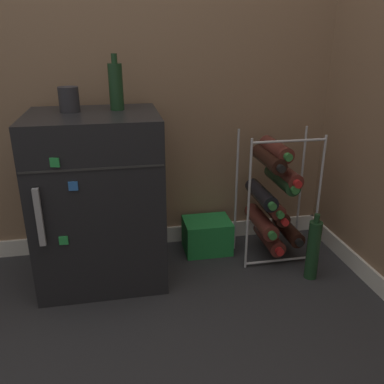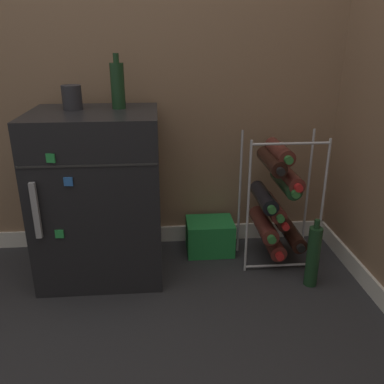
% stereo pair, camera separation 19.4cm
% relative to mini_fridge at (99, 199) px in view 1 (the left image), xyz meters
% --- Properties ---
extents(ground_plane, '(14.00, 14.00, 0.00)m').
position_rel_mini_fridge_xyz_m(ground_plane, '(0.23, -0.33, -0.39)').
color(ground_plane, '#28282B').
extents(wall_back, '(6.98, 0.07, 2.50)m').
position_rel_mini_fridge_xyz_m(wall_back, '(0.23, 0.30, 0.85)').
color(wall_back, '#84664C').
rests_on(wall_back, ground_plane).
extents(mini_fridge, '(0.56, 0.49, 0.78)m').
position_rel_mini_fridge_xyz_m(mini_fridge, '(0.00, 0.00, 0.00)').
color(mini_fridge, black).
rests_on(mini_fridge, ground_plane).
extents(wine_rack, '(0.37, 0.32, 0.66)m').
position_rel_mini_fridge_xyz_m(wine_rack, '(0.85, 0.02, -0.06)').
color(wine_rack, '#B2B2B7').
rests_on(wine_rack, ground_plane).
extents(soda_box, '(0.25, 0.19, 0.18)m').
position_rel_mini_fridge_xyz_m(soda_box, '(0.54, 0.13, -0.30)').
color(soda_box, '#1E7F38').
rests_on(soda_box, ground_plane).
extents(fridge_top_cup, '(0.09, 0.09, 0.11)m').
position_rel_mini_fridge_xyz_m(fridge_top_cup, '(-0.09, 0.06, 0.44)').
color(fridge_top_cup, '#28282D').
rests_on(fridge_top_cup, mini_fridge).
extents(fridge_top_bottle, '(0.06, 0.06, 0.24)m').
position_rel_mini_fridge_xyz_m(fridge_top_bottle, '(0.11, 0.07, 0.49)').
color(fridge_top_bottle, '#19381E').
rests_on(fridge_top_bottle, mini_fridge).
extents(loose_bottle_floor, '(0.06, 0.06, 0.33)m').
position_rel_mini_fridge_xyz_m(loose_bottle_floor, '(0.97, -0.22, -0.24)').
color(loose_bottle_floor, '#19381E').
rests_on(loose_bottle_floor, ground_plane).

